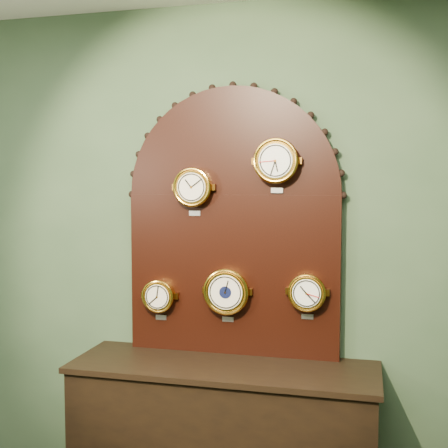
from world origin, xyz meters
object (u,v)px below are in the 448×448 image
(arabic_clock, at_px, (276,161))
(hygrometer, at_px, (159,296))
(shop_counter, at_px, (223,442))
(roman_clock, at_px, (193,187))
(display_board, at_px, (233,213))
(barometer, at_px, (227,291))
(tide_clock, at_px, (307,292))

(arabic_clock, xyz_separation_m, hygrometer, (-0.67, 0.00, -0.76))
(shop_counter, relative_size, hygrometer, 6.60)
(shop_counter, xyz_separation_m, roman_clock, (-0.21, 0.15, 1.37))
(arabic_clock, bearing_deg, roman_clock, 179.92)
(display_board, height_order, hygrometer, display_board)
(roman_clock, bearing_deg, display_board, 17.40)
(hygrometer, relative_size, barometer, 0.79)
(shop_counter, distance_m, roman_clock, 1.40)
(barometer, height_order, tide_clock, barometer)
(roman_clock, bearing_deg, hygrometer, 179.79)
(shop_counter, height_order, roman_clock, roman_clock)
(shop_counter, relative_size, barometer, 5.18)
(shop_counter, xyz_separation_m, tide_clock, (0.43, 0.15, 0.81))
(display_board, height_order, roman_clock, display_board)
(arabic_clock, bearing_deg, barometer, -179.90)
(display_board, relative_size, roman_clock, 5.66)
(shop_counter, distance_m, display_board, 1.25)
(roman_clock, distance_m, tide_clock, 0.85)
(tide_clock, bearing_deg, shop_counter, -160.15)
(display_board, bearing_deg, hygrometer, -171.08)
(roman_clock, height_order, tide_clock, roman_clock)
(shop_counter, xyz_separation_m, arabic_clock, (0.25, 0.15, 1.51))
(roman_clock, bearing_deg, tide_clock, 0.03)
(roman_clock, bearing_deg, barometer, -0.32)
(shop_counter, relative_size, tide_clock, 6.24)
(roman_clock, bearing_deg, shop_counter, -35.93)
(display_board, relative_size, arabic_clock, 5.20)
(shop_counter, height_order, tide_clock, tide_clock)
(display_board, relative_size, barometer, 4.95)
(hygrometer, bearing_deg, tide_clock, -0.03)
(hygrometer, bearing_deg, shop_counter, -20.26)
(roman_clock, relative_size, barometer, 0.88)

